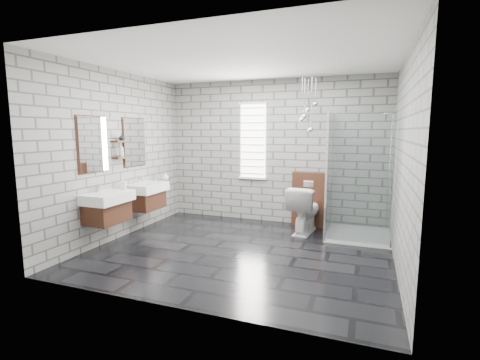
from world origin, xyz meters
The scene contains 20 objects.
floor centered at (0.00, 0.00, -0.01)m, with size 4.20×3.60×0.02m, color black.
ceiling centered at (0.00, 0.00, 2.71)m, with size 4.20×3.60×0.02m, color white.
wall_back centered at (0.00, 1.81, 1.35)m, with size 4.20×0.02×2.70m, color gray.
wall_front centered at (0.00, -1.81, 1.35)m, with size 4.20×0.02×2.70m, color gray.
wall_left centered at (-2.11, 0.00, 1.35)m, with size 0.02×3.60×2.70m, color gray.
wall_right centered at (2.11, 0.00, 1.35)m, with size 0.02×3.60×2.70m, color gray.
vanity_left centered at (-1.91, -0.59, 0.76)m, with size 0.47×0.70×1.57m.
vanity_right centered at (-1.91, 0.38, 0.76)m, with size 0.47×0.70×1.57m.
shelf_lower centered at (-2.03, -0.05, 1.32)m, with size 0.14×0.30×0.03m, color #432214.
shelf_upper centered at (-2.03, -0.05, 1.58)m, with size 0.14×0.30×0.03m, color #432214.
window centered at (-0.40, 1.78, 1.55)m, with size 0.56×0.05×1.48m.
cistern_panel centered at (0.72, 1.70, 0.50)m, with size 0.60×0.20×1.00m, color #432214.
flush_plate centered at (0.72, 1.60, 0.80)m, with size 0.18×0.01×0.12m, color silver.
shower_enclosure centered at (1.50, 1.18, 0.50)m, with size 1.00×1.00×2.03m.
pendant_cluster centered at (0.71, 1.37, 2.01)m, with size 0.30×0.22×0.98m.
toilet centered at (0.72, 1.25, 0.41)m, with size 0.45×0.80×0.81m, color white.
soap_bottle_a centered at (-1.84, -0.27, 0.94)m, with size 0.08×0.08×0.18m, color #B2B2B2.
soap_bottle_b centered at (-1.75, 0.79, 0.92)m, with size 0.11×0.11×0.15m, color #B2B2B2.
soap_bottle_c centered at (-2.02, -0.05, 1.44)m, with size 0.08×0.08×0.21m, color #B2B2B2.
vase centered at (-2.02, -0.03, 1.65)m, with size 0.10×0.10×0.10m, color #B2B2B2.
Camera 1 is at (1.70, -4.62, 1.75)m, focal length 26.00 mm.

